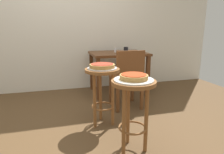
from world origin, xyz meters
TOP-DOWN VIEW (x-y plane):
  - ground_plane at (0.00, 0.00)m, footprint 6.00×6.00m
  - back_wall at (0.00, 1.65)m, footprint 6.00×0.10m
  - stool_foreground at (0.49, -0.57)m, footprint 0.40×0.40m
  - serving_plate_foreground at (0.49, -0.57)m, footprint 0.35×0.35m
  - pizza_foreground at (0.49, -0.57)m, footprint 0.25×0.25m
  - stool_middle at (0.34, 0.02)m, footprint 0.40×0.40m
  - serving_plate_middle at (0.34, 0.02)m, footprint 0.34×0.34m
  - pizza_middle at (0.34, 0.02)m, footprint 0.29×0.29m
  - dining_table at (0.88, 1.15)m, footprint 0.96×0.74m
  - cup_near_edge at (0.95, 0.96)m, footprint 0.07×0.07m
  - condiment_shaker at (0.83, 1.17)m, footprint 0.04×0.04m
  - wooden_chair at (0.79, 0.42)m, footprint 0.40×0.40m

SIDE VIEW (x-z plane):
  - ground_plane at x=0.00m, z-range 0.00..0.00m
  - wooden_chair at x=0.79m, z-range 0.04..0.89m
  - stool_foreground at x=0.49m, z-range 0.17..0.85m
  - stool_middle at x=0.34m, z-range 0.17..0.85m
  - dining_table at x=0.88m, z-range 0.25..0.98m
  - serving_plate_foreground at x=0.49m, z-range 0.69..0.70m
  - serving_plate_middle at x=0.34m, z-range 0.69..0.70m
  - pizza_foreground at x=0.49m, z-range 0.70..0.74m
  - pizza_middle at x=0.34m, z-range 0.70..0.74m
  - condiment_shaker at x=0.83m, z-range 0.73..0.81m
  - cup_near_edge at x=0.95m, z-range 0.73..0.84m
  - back_wall at x=0.00m, z-range 0.00..3.00m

